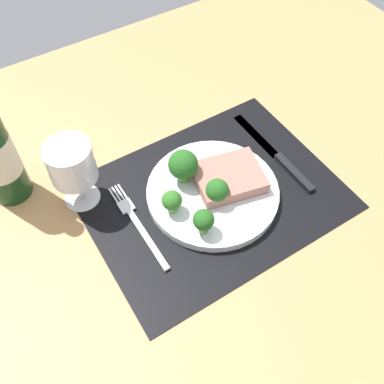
% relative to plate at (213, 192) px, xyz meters
% --- Properties ---
extents(ground_plane, '(1.40, 1.10, 0.03)m').
position_rel_plate_xyz_m(ground_plane, '(0.00, 0.00, -0.03)').
color(ground_plane, tan).
extents(placemat, '(0.44, 0.33, 0.00)m').
position_rel_plate_xyz_m(placemat, '(0.00, 0.00, -0.01)').
color(placemat, black).
rests_on(placemat, ground_plane).
extents(plate, '(0.23, 0.23, 0.02)m').
position_rel_plate_xyz_m(plate, '(0.00, 0.00, 0.00)').
color(plate, silver).
rests_on(plate, placemat).
extents(steak, '(0.13, 0.12, 0.02)m').
position_rel_plate_xyz_m(steak, '(0.03, 0.00, 0.02)').
color(steak, '#9E6B5B').
rests_on(steak, plate).
extents(broccoli_front_edge, '(0.05, 0.05, 0.07)m').
position_rel_plate_xyz_m(broccoli_front_edge, '(-0.03, 0.05, 0.05)').
color(broccoli_front_edge, '#5B8942').
rests_on(broccoli_front_edge, plate).
extents(broccoli_back_left, '(0.03, 0.03, 0.04)m').
position_rel_plate_xyz_m(broccoli_back_left, '(-0.08, 0.00, 0.03)').
color(broccoli_back_left, '#6B994C').
rests_on(broccoli_back_left, plate).
extents(broccoli_near_steak, '(0.03, 0.03, 0.05)m').
position_rel_plate_xyz_m(broccoli_near_steak, '(-0.06, -0.06, 0.04)').
color(broccoli_near_steak, '#5B8942').
rests_on(broccoli_near_steak, plate).
extents(broccoli_center, '(0.04, 0.04, 0.05)m').
position_rel_plate_xyz_m(broccoli_center, '(-0.01, -0.02, 0.04)').
color(broccoli_center, '#5B8942').
rests_on(broccoli_center, plate).
extents(fork, '(0.02, 0.19, 0.01)m').
position_rel_plate_xyz_m(fork, '(-0.14, 0.01, -0.01)').
color(fork, silver).
rests_on(fork, placemat).
extents(knife, '(0.02, 0.23, 0.01)m').
position_rel_plate_xyz_m(knife, '(0.15, 0.01, -0.00)').
color(knife, black).
rests_on(knife, placemat).
extents(wine_glass, '(0.08, 0.08, 0.13)m').
position_rel_plate_xyz_m(wine_glass, '(-0.20, 0.12, 0.08)').
color(wine_glass, silver).
rests_on(wine_glass, ground_plane).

